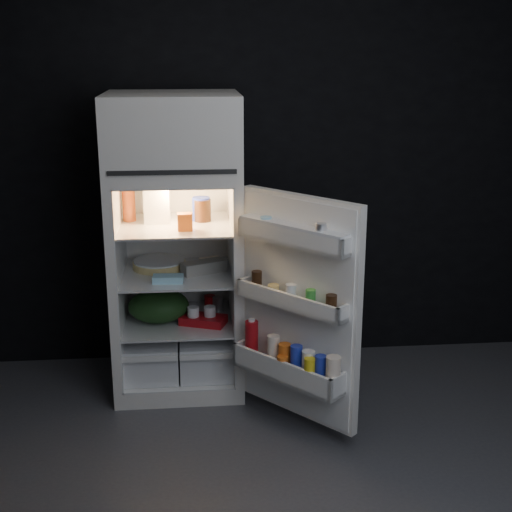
{
  "coord_description": "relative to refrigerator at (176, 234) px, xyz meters",
  "views": [
    {
      "loc": [
        -0.36,
        -2.82,
        2.03
      ],
      "look_at": [
        0.0,
        1.0,
        0.9
      ],
      "focal_mm": 50.0,
      "sensor_mm": 36.0,
      "label": 1
    }
  ],
  "objects": [
    {
      "name": "fridge_door",
      "position": [
        0.63,
        -0.66,
        -0.27
      ],
      "size": [
        0.62,
        0.66,
        1.22
      ],
      "color": "white",
      "rests_on": "ground"
    },
    {
      "name": "floor",
      "position": [
        0.45,
        -1.32,
        -0.96
      ],
      "size": [
        4.0,
        3.4,
        0.0
      ],
      "primitive_type": "cube",
      "color": "#47474C",
      "rests_on": "ground"
    },
    {
      "name": "small_carton",
      "position": [
        0.06,
        -0.2,
        0.12
      ],
      "size": [
        0.09,
        0.07,
        0.1
      ],
      "primitive_type": "cube",
      "rotation": [
        0.0,
        0.0,
        0.07
      ],
      "color": "orange",
      "rests_on": "refrigerator"
    },
    {
      "name": "egg_carton",
      "position": [
        0.16,
        -0.05,
        -0.19
      ],
      "size": [
        0.28,
        0.2,
        0.07
      ],
      "primitive_type": "cube",
      "rotation": [
        0.0,
        0.0,
        0.41
      ],
      "color": "gray",
      "rests_on": "refrigerator"
    },
    {
      "name": "mayo_jar",
      "position": [
        0.15,
        0.04,
        0.14
      ],
      "size": [
        0.13,
        0.13,
        0.14
      ],
      "primitive_type": "cylinder",
      "rotation": [
        0.0,
        0.0,
        0.3
      ],
      "color": "#2032B2",
      "rests_on": "refrigerator"
    },
    {
      "name": "milk_jug",
      "position": [
        -0.11,
        0.03,
        0.19
      ],
      "size": [
        0.15,
        0.15,
        0.24
      ],
      "primitive_type": "cube",
      "rotation": [
        0.0,
        0.0,
        -0.01
      ],
      "color": "white",
      "rests_on": "refrigerator"
    },
    {
      "name": "small_can_red",
      "position": [
        0.2,
        0.12,
        -0.48
      ],
      "size": [
        0.07,
        0.07,
        0.09
      ],
      "primitive_type": "cylinder",
      "rotation": [
        0.0,
        0.0,
        -0.07
      ],
      "color": "#A50E14",
      "rests_on": "refrigerator"
    },
    {
      "name": "wrapped_pkg",
      "position": [
        0.21,
        0.06,
        -0.2
      ],
      "size": [
        0.16,
        0.15,
        0.05
      ],
      "primitive_type": "cube",
      "rotation": [
        0.0,
        0.0,
        0.35
      ],
      "color": "beige",
      "rests_on": "refrigerator"
    },
    {
      "name": "wall_back",
      "position": [
        0.45,
        0.38,
        0.39
      ],
      "size": [
        4.0,
        0.0,
        2.7
      ],
      "primitive_type": "cube",
      "color": "black",
      "rests_on": "ground"
    },
    {
      "name": "refrigerator",
      "position": [
        0.0,
        0.0,
        0.0
      ],
      "size": [
        0.76,
        0.71,
        1.78
      ],
      "color": "white",
      "rests_on": "ground"
    },
    {
      "name": "jam_jar",
      "position": [
        0.16,
        0.02,
        0.14
      ],
      "size": [
        0.11,
        0.11,
        0.13
      ],
      "primitive_type": "cylinder",
      "rotation": [
        0.0,
        0.0,
        0.11
      ],
      "color": "black",
      "rests_on": "refrigerator"
    },
    {
      "name": "pie",
      "position": [
        -0.11,
        0.07,
        -0.21
      ],
      "size": [
        0.39,
        0.39,
        0.04
      ],
      "primitive_type": "cylinder",
      "rotation": [
        0.0,
        0.0,
        0.25
      ],
      "color": "tan",
      "rests_on": "refrigerator"
    },
    {
      "name": "small_can_silver",
      "position": [
        0.25,
        0.09,
        -0.48
      ],
      "size": [
        0.08,
        0.08,
        0.09
      ],
      "primitive_type": "cylinder",
      "rotation": [
        0.0,
        0.0,
        0.22
      ],
      "color": "silver",
      "rests_on": "refrigerator"
    },
    {
      "name": "amber_bottle",
      "position": [
        -0.27,
        0.07,
        0.18
      ],
      "size": [
        0.1,
        0.1,
        0.22
      ],
      "primitive_type": "cylinder",
      "rotation": [
        0.0,
        0.0,
        -0.3
      ],
      "color": "#B54B1D",
      "rests_on": "refrigerator"
    },
    {
      "name": "wall_front",
      "position": [
        0.45,
        -3.02,
        0.39
      ],
      "size": [
        4.0,
        0.0,
        2.7
      ],
      "primitive_type": "cube",
      "color": "black",
      "rests_on": "ground"
    },
    {
      "name": "produce_bag",
      "position": [
        -0.12,
        -0.06,
        -0.43
      ],
      "size": [
        0.42,
        0.38,
        0.2
      ],
      "primitive_type": "ellipsoid",
      "rotation": [
        0.0,
        0.0,
        -0.2
      ],
      "color": "#193815",
      "rests_on": "refrigerator"
    },
    {
      "name": "yogurt_tray",
      "position": [
        0.15,
        -0.13,
        -0.5
      ],
      "size": [
        0.3,
        0.23,
        0.05
      ],
      "primitive_type": "cube",
      "rotation": [
        0.0,
        0.0,
        -0.36
      ],
      "color": "#A50E14",
      "rests_on": "refrigerator"
    },
    {
      "name": "flat_package",
      "position": [
        -0.05,
        -0.22,
        -0.21
      ],
      "size": [
        0.18,
        0.1,
        0.04
      ],
      "primitive_type": "cube",
      "rotation": [
        0.0,
        0.0,
        -0.05
      ],
      "color": "#99D5ED",
      "rests_on": "refrigerator"
    }
  ]
}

